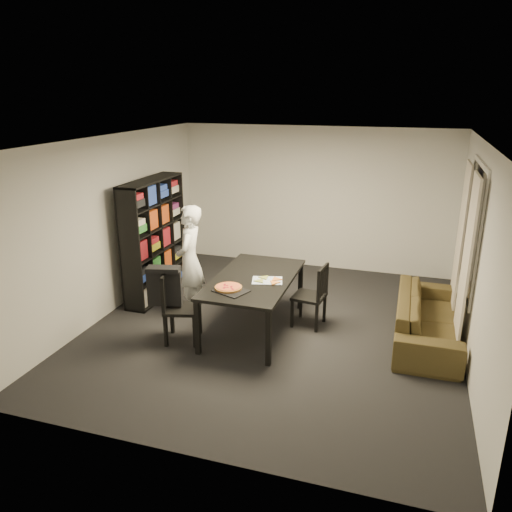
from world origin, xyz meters
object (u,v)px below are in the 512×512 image
(person, at_px, (190,261))
(baking_tray, at_px, (231,291))
(chair_right, at_px, (315,292))
(sofa, at_px, (428,318))
(chair_left, at_px, (175,302))
(pepperoni_pizza, at_px, (228,287))
(dining_table, at_px, (254,282))
(bookshelf, at_px, (154,239))

(person, xyz_separation_m, baking_tray, (0.94, -0.80, -0.04))
(chair_right, height_order, sofa, chair_right)
(person, distance_m, baking_tray, 1.23)
(person, height_order, sofa, person)
(baking_tray, distance_m, sofa, 2.67)
(chair_left, distance_m, person, 0.92)
(pepperoni_pizza, bearing_deg, chair_right, 41.42)
(sofa, bearing_deg, person, 93.13)
(person, xyz_separation_m, pepperoni_pizza, (0.88, -0.74, -0.02))
(sofa, bearing_deg, dining_table, 100.48)
(pepperoni_pizza, distance_m, sofa, 2.71)
(chair_right, xyz_separation_m, baking_tray, (-0.91, -0.91, 0.26))
(sofa, bearing_deg, baking_tray, 111.91)
(baking_tray, relative_size, sofa, 0.19)
(chair_left, height_order, sofa, chair_left)
(bookshelf, xyz_separation_m, baking_tray, (1.77, -1.28, -0.17))
(dining_table, height_order, pepperoni_pizza, pepperoni_pizza)
(dining_table, distance_m, baking_tray, 0.57)
(sofa, bearing_deg, pepperoni_pizza, 110.43)
(bookshelf, relative_size, chair_right, 2.09)
(bookshelf, height_order, person, bookshelf)
(dining_table, height_order, person, person)
(pepperoni_pizza, bearing_deg, baking_tray, -43.05)
(person, height_order, pepperoni_pizza, person)
(chair_left, bearing_deg, dining_table, -69.67)
(chair_left, relative_size, pepperoni_pizza, 2.75)
(person, relative_size, baking_tray, 4.12)
(baking_tray, bearing_deg, chair_left, -175.25)
(person, distance_m, pepperoni_pizza, 1.15)
(dining_table, distance_m, chair_right, 0.88)
(person, bearing_deg, chair_right, 83.51)
(person, xyz_separation_m, sofa, (3.37, 0.18, -0.52))
(dining_table, xyz_separation_m, baking_tray, (-0.13, -0.55, 0.07))
(bookshelf, height_order, pepperoni_pizza, bookshelf)
(pepperoni_pizza, bearing_deg, bookshelf, 144.44)
(baking_tray, bearing_deg, pepperoni_pizza, 136.95)
(dining_table, distance_m, pepperoni_pizza, 0.54)
(chair_left, relative_size, chair_right, 1.06)
(bookshelf, relative_size, pepperoni_pizza, 5.43)
(chair_right, xyz_separation_m, sofa, (1.52, 0.07, -0.21))
(dining_table, height_order, chair_left, chair_left)
(bookshelf, distance_m, pepperoni_pizza, 2.11)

